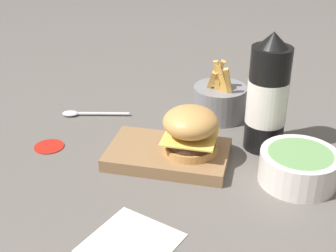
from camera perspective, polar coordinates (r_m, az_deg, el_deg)
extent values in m
plane|color=#5B5651|center=(0.87, 3.19, -5.94)|extent=(6.00, 6.00, 0.00)
cube|color=olive|center=(0.91, 0.00, -3.48)|extent=(0.23, 0.14, 0.02)
cylinder|color=tan|center=(0.89, 2.70, -2.57)|extent=(0.10, 0.10, 0.02)
cylinder|color=#422819|center=(0.88, 2.73, -1.71)|extent=(0.10, 0.10, 0.01)
cube|color=#EAC656|center=(0.88, 2.74, -1.22)|extent=(0.10, 0.10, 0.00)
ellipsoid|color=tan|center=(0.87, 2.78, 0.48)|extent=(0.10, 0.10, 0.06)
cylinder|color=black|center=(0.93, 11.99, 3.18)|extent=(0.08, 0.08, 0.21)
cylinder|color=white|center=(0.93, 11.96, 2.94)|extent=(0.08, 0.08, 0.09)
cone|color=black|center=(0.89, 12.75, 10.26)|extent=(0.06, 0.06, 0.03)
cylinder|color=slate|center=(1.07, 6.31, 2.92)|extent=(0.12, 0.12, 0.07)
cube|color=gold|center=(1.05, 5.85, 5.90)|extent=(0.04, 0.03, 0.09)
cube|color=gold|center=(1.02, 7.42, 4.80)|extent=(0.03, 0.03, 0.09)
cube|color=gold|center=(1.04, 6.55, 4.61)|extent=(0.02, 0.02, 0.07)
cube|color=gold|center=(1.03, 6.81, 5.02)|extent=(0.04, 0.02, 0.09)
cube|color=gold|center=(1.04, 6.09, 4.88)|extent=(0.02, 0.03, 0.07)
cube|color=gold|center=(1.04, 6.04, 5.10)|extent=(0.02, 0.01, 0.08)
cube|color=gold|center=(1.04, 5.15, 5.05)|extent=(0.03, 0.03, 0.07)
cube|color=gold|center=(1.03, 6.02, 5.37)|extent=(0.02, 0.01, 0.10)
cylinder|color=silver|center=(0.87, 15.62, -4.88)|extent=(0.14, 0.14, 0.06)
cylinder|color=#669356|center=(0.85, 15.84, -3.39)|extent=(0.11, 0.11, 0.01)
cylinder|color=silver|center=(1.09, -7.81, 1.50)|extent=(0.12, 0.03, 0.01)
ellipsoid|color=silver|center=(1.10, -11.81, 1.52)|extent=(0.04, 0.03, 0.01)
cylinder|color=#B21E14|center=(0.98, -14.29, -2.40)|extent=(0.06, 0.06, 0.00)
cube|color=beige|center=(0.72, -4.52, -13.97)|extent=(0.16, 0.16, 0.00)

